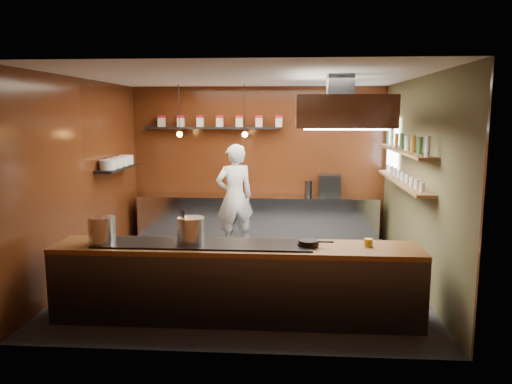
# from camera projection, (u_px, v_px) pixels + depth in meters

# --- Properties ---
(floor) EXTENTS (5.00, 5.00, 0.00)m
(floor) POSITION_uv_depth(u_px,v_px,m) (248.00, 276.00, 7.68)
(floor) COLOR black
(floor) RESTS_ON ground
(back_wall) EXTENTS (5.00, 0.00, 5.00)m
(back_wall) POSITION_uv_depth(u_px,v_px,m) (259.00, 163.00, 9.91)
(back_wall) COLOR black
(back_wall) RESTS_ON ground
(left_wall) EXTENTS (0.00, 5.00, 5.00)m
(left_wall) POSITION_uv_depth(u_px,v_px,m) (85.00, 178.00, 7.62)
(left_wall) COLOR black
(left_wall) RESTS_ON ground
(right_wall) EXTENTS (0.00, 5.00, 5.00)m
(right_wall) POSITION_uv_depth(u_px,v_px,m) (418.00, 181.00, 7.27)
(right_wall) COLOR #4E4E2C
(right_wall) RESTS_ON ground
(ceiling) EXTENTS (5.00, 5.00, 0.00)m
(ceiling) POSITION_uv_depth(u_px,v_px,m) (247.00, 77.00, 7.21)
(ceiling) COLOR silver
(ceiling) RESTS_ON back_wall
(window_pane) EXTENTS (0.00, 1.00, 1.00)m
(window_pane) POSITION_uv_depth(u_px,v_px,m) (393.00, 146.00, 8.89)
(window_pane) COLOR white
(window_pane) RESTS_ON right_wall
(prep_counter) EXTENTS (4.60, 0.65, 0.90)m
(prep_counter) POSITION_uv_depth(u_px,v_px,m) (258.00, 218.00, 9.75)
(prep_counter) COLOR silver
(prep_counter) RESTS_ON floor
(pass_counter) EXTENTS (4.40, 0.72, 0.94)m
(pass_counter) POSITION_uv_depth(u_px,v_px,m) (236.00, 282.00, 6.03)
(pass_counter) COLOR #38383D
(pass_counter) RESTS_ON floor
(tin_shelf) EXTENTS (2.60, 0.26, 0.04)m
(tin_shelf) POSITION_uv_depth(u_px,v_px,m) (212.00, 128.00, 9.73)
(tin_shelf) COLOR black
(tin_shelf) RESTS_ON back_wall
(plate_shelf) EXTENTS (0.30, 1.40, 0.04)m
(plate_shelf) POSITION_uv_depth(u_px,v_px,m) (118.00, 168.00, 8.59)
(plate_shelf) COLOR black
(plate_shelf) RESTS_ON left_wall
(bottle_shelf_upper) EXTENTS (0.26, 2.80, 0.04)m
(bottle_shelf_upper) POSITION_uv_depth(u_px,v_px,m) (404.00, 151.00, 7.51)
(bottle_shelf_upper) COLOR brown
(bottle_shelf_upper) RESTS_ON right_wall
(bottle_shelf_lower) EXTENTS (0.26, 2.80, 0.04)m
(bottle_shelf_lower) POSITION_uv_depth(u_px,v_px,m) (402.00, 182.00, 7.59)
(bottle_shelf_lower) COLOR brown
(bottle_shelf_lower) RESTS_ON right_wall
(extractor_hood) EXTENTS (1.20, 2.00, 0.72)m
(extractor_hood) POSITION_uv_depth(u_px,v_px,m) (340.00, 111.00, 6.80)
(extractor_hood) COLOR #38383D
(extractor_hood) RESTS_ON ceiling
(pendant_left) EXTENTS (0.10, 0.10, 0.95)m
(pendant_left) POSITION_uv_depth(u_px,v_px,m) (180.00, 131.00, 9.12)
(pendant_left) COLOR black
(pendant_left) RESTS_ON ceiling
(pendant_right) EXTENTS (0.10, 0.10, 0.95)m
(pendant_right) POSITION_uv_depth(u_px,v_px,m) (245.00, 132.00, 9.03)
(pendant_right) COLOR black
(pendant_right) RESTS_ON ceiling
(storage_tins) EXTENTS (2.43, 0.13, 0.22)m
(storage_tins) POSITION_uv_depth(u_px,v_px,m) (220.00, 121.00, 9.69)
(storage_tins) COLOR beige
(storage_tins) RESTS_ON tin_shelf
(plate_stacks) EXTENTS (0.26, 1.16, 0.16)m
(plate_stacks) POSITION_uv_depth(u_px,v_px,m) (117.00, 162.00, 8.57)
(plate_stacks) COLOR silver
(plate_stacks) RESTS_ON plate_shelf
(bottles) EXTENTS (0.06, 2.66, 0.24)m
(bottles) POSITION_uv_depth(u_px,v_px,m) (404.00, 142.00, 7.49)
(bottles) COLOR silver
(bottles) RESTS_ON bottle_shelf_upper
(wine_glasses) EXTENTS (0.07, 2.37, 0.13)m
(wine_glasses) POSITION_uv_depth(u_px,v_px,m) (403.00, 176.00, 7.57)
(wine_glasses) COLOR silver
(wine_glasses) RESTS_ON bottle_shelf_lower
(stockpot_large) EXTENTS (0.41, 0.41, 0.31)m
(stockpot_large) POSITION_uv_depth(u_px,v_px,m) (102.00, 230.00, 5.99)
(stockpot_large) COLOR silver
(stockpot_large) RESTS_ON pass_counter
(stockpot_small) EXTENTS (0.42, 0.42, 0.30)m
(stockpot_small) POSITION_uv_depth(u_px,v_px,m) (191.00, 230.00, 6.00)
(stockpot_small) COLOR silver
(stockpot_small) RESTS_ON pass_counter
(utensil_crock) EXTENTS (0.18, 0.18, 0.18)m
(utensil_crock) POSITION_uv_depth(u_px,v_px,m) (183.00, 235.00, 5.99)
(utensil_crock) COLOR #B9BBC0
(utensil_crock) RESTS_ON pass_counter
(frying_pan) EXTENTS (0.42, 0.25, 0.06)m
(frying_pan) POSITION_uv_depth(u_px,v_px,m) (309.00, 243.00, 5.87)
(frying_pan) COLOR black
(frying_pan) RESTS_ON pass_counter
(butter_jar) EXTENTS (0.11, 0.11, 0.09)m
(butter_jar) POSITION_uv_depth(u_px,v_px,m) (368.00, 243.00, 5.90)
(butter_jar) COLOR gold
(butter_jar) RESTS_ON pass_counter
(espresso_machine) EXTENTS (0.43, 0.41, 0.41)m
(espresso_machine) POSITION_uv_depth(u_px,v_px,m) (330.00, 185.00, 9.61)
(espresso_machine) COLOR black
(espresso_machine) RESTS_ON prep_counter
(chef) EXTENTS (0.83, 0.71, 1.93)m
(chef) POSITION_uv_depth(u_px,v_px,m) (235.00, 197.00, 9.17)
(chef) COLOR silver
(chef) RESTS_ON floor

